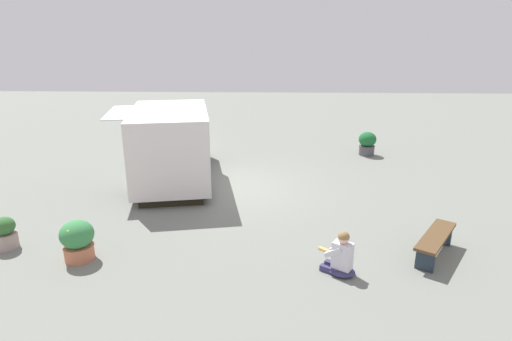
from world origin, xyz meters
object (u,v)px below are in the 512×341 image
at_px(person_customer, 341,257).
at_px(planter_flowering_side, 5,233).
at_px(food_truck, 172,145).
at_px(planter_flowering_far, 78,240).
at_px(planter_flowering_near, 367,143).
at_px(plaza_bench, 435,240).

distance_m(person_customer, planter_flowering_side, 6.85).
height_order(food_truck, planter_flowering_side, food_truck).
distance_m(person_customer, planter_flowering_far, 5.11).
xyz_separation_m(planter_flowering_far, planter_flowering_side, (-1.71, 0.40, -0.08)).
relative_size(planter_flowering_near, planter_flowering_side, 1.24).
height_order(food_truck, person_customer, food_truck).
xyz_separation_m(person_customer, planter_flowering_side, (-6.81, 0.74, 0.00)).
relative_size(planter_flowering_near, planter_flowering_far, 1.04).
relative_size(person_customer, planter_flowering_side, 1.26).
height_order(planter_flowering_side, plaza_bench, planter_flowering_side).
bearing_deg(planter_flowering_side, food_truck, 60.77).
height_order(planter_flowering_near, planter_flowering_side, planter_flowering_near).
relative_size(planter_flowering_near, plaza_bench, 0.54).
relative_size(food_truck, person_customer, 6.17).
distance_m(food_truck, planter_flowering_near, 7.09).
distance_m(food_truck, planter_flowering_far, 5.02).
relative_size(person_customer, plaza_bench, 0.55).
distance_m(planter_flowering_side, plaza_bench, 8.80).
bearing_deg(plaza_bench, planter_flowering_side, 179.66).
bearing_deg(planter_flowering_near, plaza_bench, -91.59).
distance_m(food_truck, person_customer, 6.82).
xyz_separation_m(person_customer, plaza_bench, (1.98, 0.69, 0.02)).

